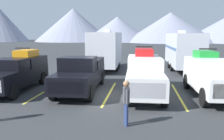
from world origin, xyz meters
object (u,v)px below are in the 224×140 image
object	(u,v)px
camper_trailer_a	(106,49)
camper_trailer_b	(183,49)
pickup_truck_a	(18,71)
person_a	(126,100)
pickup_truck_b	(81,73)
pickup_truck_c	(144,73)
pickup_truck_d	(211,75)

from	to	relation	value
camper_trailer_a	camper_trailer_b	xyz separation A→B (m)	(7.28, 0.96, -0.04)
pickup_truck_a	person_a	size ratio (longest dim) A/B	3.30
pickup_truck_b	pickup_truck_c	xyz separation A→B (m)	(3.77, -0.38, 0.13)
pickup_truck_c	person_a	size ratio (longest dim) A/B	3.27
pickup_truck_b	pickup_truck_d	world-z (taller)	pickup_truck_d
pickup_truck_a	pickup_truck_c	size ratio (longest dim) A/B	1.01
pickup_truck_a	camper_trailer_a	distance (m)	9.42
camper_trailer_b	person_a	size ratio (longest dim) A/B	5.16
pickup_truck_c	camper_trailer_b	size ratio (longest dim) A/B	0.63
pickup_truck_d	camper_trailer_b	size ratio (longest dim) A/B	0.62
pickup_truck_b	pickup_truck_c	world-z (taller)	pickup_truck_c
pickup_truck_b	person_a	world-z (taller)	pickup_truck_b
pickup_truck_a	person_a	distance (m)	8.52
person_a	pickup_truck_c	bearing A→B (deg)	81.37
camper_trailer_b	pickup_truck_a	bearing A→B (deg)	-140.74
pickup_truck_a	pickup_truck_b	bearing A→B (deg)	2.54
pickup_truck_a	person_a	xyz separation A→B (m)	(7.06, -4.77, -0.15)
pickup_truck_a	camper_trailer_a	bearing A→B (deg)	63.59
pickup_truck_c	camper_trailer_a	size ratio (longest dim) A/B	0.73
camper_trailer_a	pickup_truck_b	bearing A→B (deg)	-91.32
pickup_truck_d	camper_trailer_a	bearing A→B (deg)	130.70
pickup_truck_d	person_a	distance (m)	6.45
pickup_truck_d	camper_trailer_a	xyz separation A→B (m)	(-7.21, 8.38, 0.83)
camper_trailer_b	camper_trailer_a	bearing A→B (deg)	-172.49
pickup_truck_b	camper_trailer_b	size ratio (longest dim) A/B	0.67
camper_trailer_b	person_a	distance (m)	14.82
camper_trailer_b	person_a	bearing A→B (deg)	-107.27
camper_trailer_b	person_a	xyz separation A→B (m)	(-4.39, -14.12, -1.00)
camper_trailer_b	pickup_truck_c	bearing A→B (deg)	-111.15
pickup_truck_d	camper_trailer_b	bearing A→B (deg)	89.59
person_a	camper_trailer_a	bearing A→B (deg)	102.37
pickup_truck_b	pickup_truck_d	bearing A→B (deg)	-1.26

